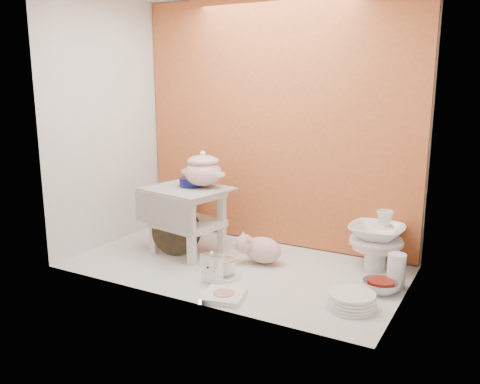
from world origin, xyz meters
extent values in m
plane|color=silver|center=(0.00, 0.00, 0.00)|extent=(1.80, 1.80, 0.00)
cube|color=#C86132|center=(0.00, 0.50, 0.75)|extent=(1.80, 0.06, 1.50)
cube|color=silver|center=(-0.90, 0.00, 0.75)|extent=(0.06, 1.00, 1.50)
cube|color=silver|center=(0.90, 0.00, 0.75)|extent=(0.06, 1.00, 1.50)
cylinder|color=#0B1052|center=(-0.36, 0.12, 0.42)|extent=(0.16, 0.16, 0.05)
imported|color=silver|center=(-0.64, 0.37, 0.11)|extent=(0.22, 0.22, 0.22)
cube|color=silver|center=(0.01, -0.26, 0.08)|extent=(0.12, 0.06, 0.17)
ellipsoid|color=#D4A395|center=(0.11, 0.11, 0.08)|extent=(0.30, 0.23, 0.16)
cylinder|color=white|center=(0.03, -0.16, 0.01)|extent=(0.18, 0.18, 0.01)
imported|color=white|center=(0.03, -0.16, 0.06)|extent=(0.12, 0.12, 0.09)
cube|color=white|center=(0.16, -0.39, 0.01)|extent=(0.23, 0.23, 0.03)
cylinder|color=white|center=(0.72, -0.20, 0.04)|extent=(0.30, 0.30, 0.07)
imported|color=silver|center=(0.79, 0.04, 0.03)|extent=(0.23, 0.23, 0.06)
cylinder|color=silver|center=(0.84, 0.13, 0.09)|extent=(0.11, 0.11, 0.18)
camera|label=1|loc=(1.30, -2.28, 1.01)|focal=37.57mm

